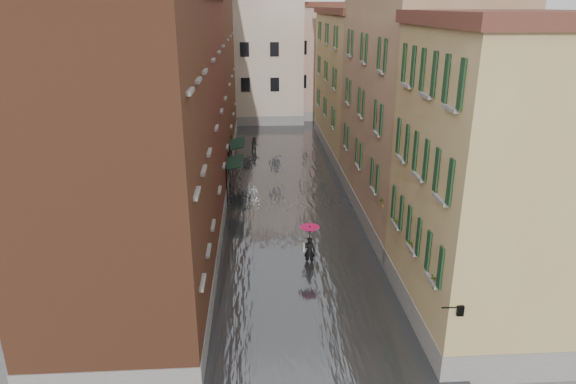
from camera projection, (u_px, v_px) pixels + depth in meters
name	position (u px, v px, depth m)	size (l,w,h in m)	color
ground	(305.00, 296.00, 22.79)	(120.00, 120.00, 0.00)	#535355
floodwater	(287.00, 193.00, 34.94)	(10.00, 60.00, 0.20)	#414448
building_left_near	(117.00, 174.00, 18.26)	(6.00, 8.00, 13.00)	brown
building_left_mid	(167.00, 118.00, 28.66)	(6.00, 14.00, 12.50)	#59291C
building_left_far	(195.00, 71.00, 42.47)	(6.00, 16.00, 14.00)	brown
building_right_near	(497.00, 186.00, 19.36)	(6.00, 8.00, 11.50)	tan
building_right_mid	(413.00, 110.00, 29.41)	(6.00, 14.00, 13.00)	tan
building_right_far	(361.00, 85.00, 43.73)	(6.00, 16.00, 11.50)	tan
building_end_cream	(246.00, 60.00, 56.00)	(12.00, 9.00, 13.00)	beige
building_end_pink	(325.00, 62.00, 58.59)	(10.00, 9.00, 12.00)	tan
awning_near	(234.00, 163.00, 33.44)	(1.09, 2.97, 2.80)	black
awning_far	(237.00, 144.00, 37.92)	(1.09, 3.16, 2.80)	black
wall_lantern	(459.00, 310.00, 16.39)	(0.71, 0.22, 0.35)	black
window_planters	(407.00, 228.00, 21.17)	(0.59, 8.40, 0.84)	brown
pedestrian_main	(309.00, 241.00, 25.10)	(0.98, 0.98, 2.06)	black
pedestrian_far	(255.00, 146.00, 44.38)	(0.71, 0.56, 1.47)	black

